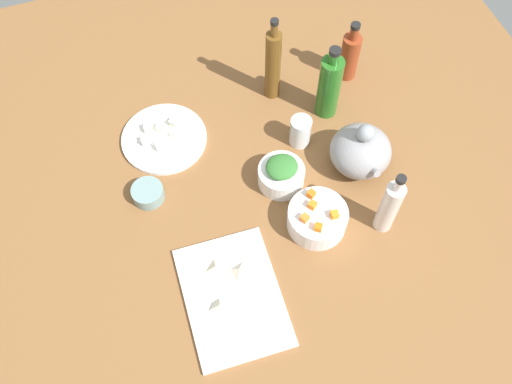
% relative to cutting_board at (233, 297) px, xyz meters
% --- Properties ---
extents(tabletop, '(1.90, 1.90, 0.03)m').
position_rel_cutting_board_xyz_m(tabletop, '(-0.23, 0.14, -0.02)').
color(tabletop, brown).
rests_on(tabletop, ground).
extents(cutting_board, '(0.32, 0.24, 0.01)m').
position_rel_cutting_board_xyz_m(cutting_board, '(0.00, 0.00, 0.00)').
color(cutting_board, silver).
rests_on(cutting_board, tabletop).
extents(plate_tofu, '(0.24, 0.24, 0.01)m').
position_rel_cutting_board_xyz_m(plate_tofu, '(-0.50, -0.04, 0.00)').
color(plate_tofu, white).
rests_on(plate_tofu, tabletop).
extents(bowl_greens, '(0.12, 0.12, 0.06)m').
position_rel_cutting_board_xyz_m(bowl_greens, '(-0.26, 0.22, 0.02)').
color(bowl_greens, white).
rests_on(bowl_greens, tabletop).
extents(bowl_carrots, '(0.15, 0.15, 0.06)m').
position_rel_cutting_board_xyz_m(bowl_carrots, '(-0.11, 0.26, 0.03)').
color(bowl_carrots, white).
rests_on(bowl_carrots, tabletop).
extents(bowl_small_side, '(0.08, 0.08, 0.04)m').
position_rel_cutting_board_xyz_m(bowl_small_side, '(-0.33, -0.12, 0.01)').
color(bowl_small_side, gray).
rests_on(bowl_small_side, tabletop).
extents(teapot, '(0.18, 0.16, 0.16)m').
position_rel_cutting_board_xyz_m(teapot, '(-0.25, 0.44, 0.06)').
color(teapot, gray).
rests_on(teapot, tabletop).
extents(bottle_0, '(0.05, 0.05, 0.23)m').
position_rel_cutting_board_xyz_m(bottle_0, '(-0.06, 0.42, 0.09)').
color(bottle_0, silver).
rests_on(bottle_0, tabletop).
extents(bottle_1, '(0.05, 0.05, 0.20)m').
position_rel_cutting_board_xyz_m(bottle_1, '(-0.55, 0.54, 0.08)').
color(bottle_1, maroon).
rests_on(bottle_1, tabletop).
extents(bottle_2, '(0.06, 0.06, 0.24)m').
position_rel_cutting_board_xyz_m(bottle_2, '(-0.44, 0.43, 0.10)').
color(bottle_2, '#26671F').
rests_on(bottle_2, tabletop).
extents(bottle_3, '(0.04, 0.04, 0.28)m').
position_rel_cutting_board_xyz_m(bottle_3, '(-0.55, 0.30, 0.12)').
color(bottle_3, brown).
rests_on(bottle_3, tabletop).
extents(drinking_glass_0, '(0.06, 0.06, 0.09)m').
position_rel_cutting_board_xyz_m(drinking_glass_0, '(-0.37, 0.32, 0.04)').
color(drinking_glass_0, white).
rests_on(drinking_glass_0, tabletop).
extents(carrot_cube_0, '(0.02, 0.02, 0.02)m').
position_rel_cutting_board_xyz_m(carrot_cube_0, '(-0.13, 0.25, 0.07)').
color(carrot_cube_0, orange).
rests_on(carrot_cube_0, bowl_carrots).
extents(carrot_cube_1, '(0.02, 0.02, 0.02)m').
position_rel_cutting_board_xyz_m(carrot_cube_1, '(-0.09, 0.29, 0.07)').
color(carrot_cube_1, orange).
rests_on(carrot_cube_1, bowl_carrots).
extents(carrot_cube_2, '(0.03, 0.03, 0.02)m').
position_rel_cutting_board_xyz_m(carrot_cube_2, '(-0.07, 0.24, 0.07)').
color(carrot_cube_2, orange).
rests_on(carrot_cube_2, bowl_carrots).
extents(carrot_cube_3, '(0.02, 0.02, 0.02)m').
position_rel_cutting_board_xyz_m(carrot_cube_3, '(-0.16, 0.26, 0.07)').
color(carrot_cube_3, orange).
rests_on(carrot_cube_3, bowl_carrots).
extents(carrot_cube_4, '(0.02, 0.02, 0.02)m').
position_rel_cutting_board_xyz_m(carrot_cube_4, '(-0.11, 0.22, 0.07)').
color(carrot_cube_4, orange).
rests_on(carrot_cube_4, bowl_carrots).
extents(chopped_greens_mound, '(0.09, 0.10, 0.03)m').
position_rel_cutting_board_xyz_m(chopped_greens_mound, '(-0.26, 0.22, 0.07)').
color(chopped_greens_mound, '#347230').
rests_on(chopped_greens_mound, bowl_greens).
extents(tofu_cube_0, '(0.03, 0.03, 0.02)m').
position_rel_cutting_board_xyz_m(tofu_cube_0, '(-0.49, -0.00, 0.02)').
color(tofu_cube_0, silver).
rests_on(tofu_cube_0, plate_tofu).
extents(tofu_cube_1, '(0.03, 0.03, 0.02)m').
position_rel_cutting_board_xyz_m(tofu_cube_1, '(-0.47, -0.06, 0.02)').
color(tofu_cube_1, silver).
rests_on(tofu_cube_1, plate_tofu).
extents(tofu_cube_2, '(0.02, 0.02, 0.02)m').
position_rel_cutting_board_xyz_m(tofu_cube_2, '(-0.50, -0.09, 0.02)').
color(tofu_cube_2, white).
rests_on(tofu_cube_2, plate_tofu).
extents(tofu_cube_3, '(0.03, 0.03, 0.02)m').
position_rel_cutting_board_xyz_m(tofu_cube_3, '(-0.52, -0.04, 0.02)').
color(tofu_cube_3, '#EAF3CD').
rests_on(tofu_cube_3, plate_tofu).
extents(tofu_cube_4, '(0.02, 0.02, 0.02)m').
position_rel_cutting_board_xyz_m(tofu_cube_4, '(-0.54, -0.07, 0.02)').
color(tofu_cube_4, '#EAF4CA').
rests_on(tofu_cube_4, plate_tofu).
extents(tofu_cube_5, '(0.03, 0.03, 0.02)m').
position_rel_cutting_board_xyz_m(tofu_cube_5, '(-0.53, 0.00, 0.02)').
color(tofu_cube_5, '#E5F2CE').
rests_on(tofu_cube_5, plate_tofu).
extents(dumpling_0, '(0.05, 0.05, 0.02)m').
position_rel_cutting_board_xyz_m(dumpling_0, '(-0.05, 0.04, 0.02)').
color(dumpling_0, beige).
rests_on(dumpling_0, cutting_board).
extents(dumpling_1, '(0.04, 0.04, 0.02)m').
position_rel_cutting_board_xyz_m(dumpling_1, '(-0.08, -0.02, 0.02)').
color(dumpling_1, beige).
rests_on(dumpling_1, cutting_board).
extents(dumpling_2, '(0.04, 0.05, 0.03)m').
position_rel_cutting_board_xyz_m(dumpling_2, '(0.02, -0.04, 0.02)').
color(dumpling_2, beige).
rests_on(dumpling_2, cutting_board).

